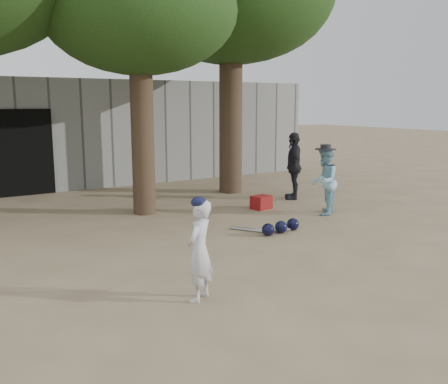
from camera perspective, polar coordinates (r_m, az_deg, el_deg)
ground at (r=7.07m, az=0.24°, el=-9.29°), size 70.00×70.00×0.00m
boy_player at (r=5.99m, az=-2.85°, el=-6.70°), size 0.54×0.50×1.24m
spectator_blue at (r=10.77m, az=11.41°, el=1.20°), size 0.88×0.86×1.43m
spectator_dark at (r=12.39m, az=7.97°, el=2.98°), size 0.90×1.01×1.65m
red_bag at (r=11.22m, az=4.28°, el=-1.19°), size 0.47×0.39×0.30m
back_building at (r=16.37m, az=-19.80°, el=6.59°), size 16.00×5.24×3.00m
helmet_row at (r=9.21m, az=6.52°, el=-3.98°), size 0.87×0.30×0.23m
bat_pile at (r=9.32m, az=4.05°, el=-4.31°), size 0.89×0.78×0.06m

